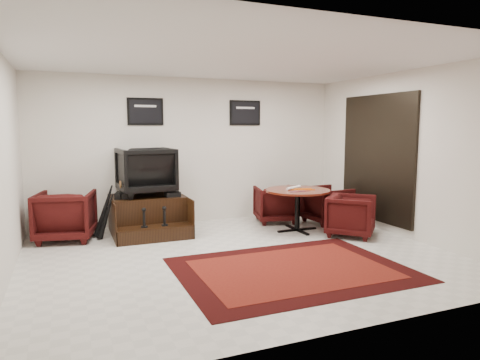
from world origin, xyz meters
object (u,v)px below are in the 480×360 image
at_px(armchair_side, 66,213).
at_px(table_chair_window, 327,203).
at_px(table_chair_back, 275,202).
at_px(table_chair_corner, 351,214).
at_px(shine_podium, 148,216).
at_px(shine_chair, 146,169).
at_px(meeting_table, 298,195).

distance_m(armchair_side, table_chair_window, 4.76).
xyz_separation_m(table_chair_back, table_chair_corner, (0.71, -1.48, -0.00)).
relative_size(armchair_side, table_chair_window, 1.14).
height_order(shine_podium, shine_chair, shine_chair).
distance_m(armchair_side, meeting_table, 3.98).
bearing_deg(table_chair_window, meeting_table, 107.81).
relative_size(armchair_side, table_chair_back, 1.15).
xyz_separation_m(shine_podium, table_chair_window, (3.38, -0.51, 0.09)).
bearing_deg(meeting_table, table_chair_back, 92.26).
bearing_deg(armchair_side, table_chair_window, -173.82).
xyz_separation_m(shine_podium, table_chair_corner, (3.19, -1.54, 0.09)).
relative_size(shine_podium, table_chair_corner, 1.68).
bearing_deg(table_chair_corner, armchair_side, 115.84).
height_order(meeting_table, table_chair_corner, table_chair_corner).
bearing_deg(shine_podium, table_chair_window, -8.65).
bearing_deg(table_chair_back, table_chair_window, 166.46).
bearing_deg(shine_podium, meeting_table, -19.08).
bearing_deg(table_chair_window, shine_chair, 74.52).
bearing_deg(table_chair_window, armchair_side, 78.99).
relative_size(shine_chair, table_chair_back, 1.22).
bearing_deg(table_chair_back, meeting_table, 105.67).
relative_size(shine_podium, armchair_side, 1.45).
bearing_deg(meeting_table, table_chair_window, 22.39).
distance_m(shine_podium, shine_chair, 0.84).
bearing_deg(shine_chair, meeting_table, 154.75).
distance_m(meeting_table, table_chair_window, 0.97).
bearing_deg(shine_podium, table_chair_corner, -25.70).
height_order(shine_chair, armchair_side, shine_chair).
bearing_deg(table_chair_corner, shine_chair, 107.07).
bearing_deg(shine_chair, table_chair_window, 165.66).
bearing_deg(shine_chair, shine_podium, 86.56).
bearing_deg(armchair_side, shine_chair, -162.42).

